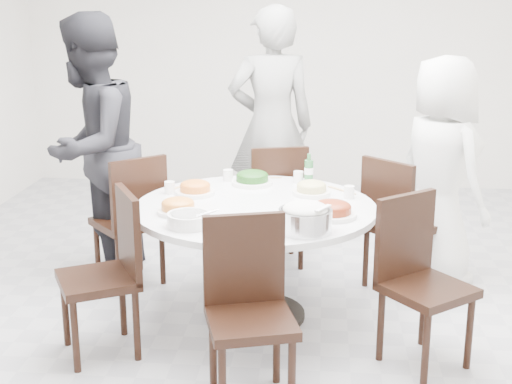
# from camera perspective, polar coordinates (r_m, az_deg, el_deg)

# --- Properties ---
(floor) EXTENTS (6.00, 6.00, 0.01)m
(floor) POSITION_cam_1_polar(r_m,az_deg,el_deg) (4.97, 3.30, -8.31)
(floor) COLOR #B1B1B6
(floor) RESTS_ON ground
(wall_back) EXTENTS (6.00, 0.01, 2.80)m
(wall_back) POSITION_cam_1_polar(r_m,az_deg,el_deg) (7.57, 4.37, 10.92)
(wall_back) COLOR white
(wall_back) RESTS_ON ground
(wall_front) EXTENTS (6.00, 0.01, 2.80)m
(wall_front) POSITION_cam_1_polar(r_m,az_deg,el_deg) (1.67, 0.02, -6.04)
(wall_front) COLOR white
(wall_front) RESTS_ON ground
(dining_table) EXTENTS (1.50, 1.50, 0.75)m
(dining_table) POSITION_cam_1_polar(r_m,az_deg,el_deg) (4.53, -0.06, -5.60)
(dining_table) COLOR white
(dining_table) RESTS_ON floor
(chair_ne) EXTENTS (0.59, 0.59, 0.95)m
(chair_ne) POSITION_cam_1_polar(r_m,az_deg,el_deg) (5.05, 11.62, -2.45)
(chair_ne) COLOR black
(chair_ne) RESTS_ON floor
(chair_n) EXTENTS (0.51, 0.51, 0.95)m
(chair_n) POSITION_cam_1_polar(r_m,az_deg,el_deg) (5.40, 1.50, -0.94)
(chair_n) COLOR black
(chair_n) RESTS_ON floor
(chair_nw) EXTENTS (0.59, 0.59, 0.95)m
(chair_nw) POSITION_cam_1_polar(r_m,az_deg,el_deg) (5.11, -10.21, -2.16)
(chair_nw) COLOR black
(chair_nw) RESTS_ON floor
(chair_sw) EXTENTS (0.57, 0.57, 0.95)m
(chair_sw) POSITION_cam_1_polar(r_m,az_deg,el_deg) (4.15, -12.57, -6.58)
(chair_sw) COLOR black
(chair_sw) RESTS_ON floor
(chair_s) EXTENTS (0.52, 0.52, 0.95)m
(chair_s) POSITION_cam_1_polar(r_m,az_deg,el_deg) (3.56, -0.42, -9.98)
(chair_s) COLOR black
(chair_s) RESTS_ON floor
(chair_se) EXTENTS (0.59, 0.59, 0.95)m
(chair_se) POSITION_cam_1_polar(r_m,az_deg,el_deg) (4.03, 13.56, -7.28)
(chair_se) COLOR black
(chair_se) RESTS_ON floor
(diner_right) EXTENTS (0.86, 0.94, 1.62)m
(diner_right) POSITION_cam_1_polar(r_m,az_deg,el_deg) (5.15, 14.53, 1.57)
(diner_right) COLOR silver
(diner_right) RESTS_ON floor
(diner_middle) EXTENTS (0.79, 0.61, 1.94)m
(diner_middle) POSITION_cam_1_polar(r_m,az_deg,el_deg) (5.82, 1.24, 5.26)
(diner_middle) COLOR black
(diner_middle) RESTS_ON floor
(diner_left) EXTENTS (0.87, 1.04, 1.90)m
(diner_left) POSITION_cam_1_polar(r_m,az_deg,el_deg) (5.21, -13.09, 3.41)
(diner_left) COLOR black
(diner_left) RESTS_ON floor
(dish_greens) EXTENTS (0.28, 0.28, 0.07)m
(dish_greens) POSITION_cam_1_polar(r_m,az_deg,el_deg) (4.88, -0.31, 1.04)
(dish_greens) COLOR white
(dish_greens) RESTS_ON dining_table
(dish_pale) EXTENTS (0.25, 0.25, 0.07)m
(dish_pale) POSITION_cam_1_polar(r_m,az_deg,el_deg) (4.64, 4.46, 0.19)
(dish_pale) COLOR white
(dish_pale) RESTS_ON dining_table
(dish_orange) EXTENTS (0.25, 0.25, 0.07)m
(dish_orange) POSITION_cam_1_polar(r_m,az_deg,el_deg) (4.65, -4.89, 0.21)
(dish_orange) COLOR white
(dish_orange) RESTS_ON dining_table
(dish_redbrown) EXTENTS (0.29, 0.29, 0.07)m
(dish_redbrown) POSITION_cam_1_polar(r_m,az_deg,el_deg) (4.19, 6.09, -1.51)
(dish_redbrown) COLOR white
(dish_redbrown) RESTS_ON dining_table
(dish_tofu) EXTENTS (0.25, 0.25, 0.07)m
(dish_tofu) POSITION_cam_1_polar(r_m,az_deg,el_deg) (4.26, -6.25, -1.28)
(dish_tofu) COLOR white
(dish_tofu) RESTS_ON dining_table
(rice_bowl) EXTENTS (0.30, 0.30, 0.13)m
(rice_bowl) POSITION_cam_1_polar(r_m,az_deg,el_deg) (3.91, 3.96, -2.29)
(rice_bowl) COLOR silver
(rice_bowl) RESTS_ON dining_table
(soup_bowl) EXTENTS (0.25, 0.25, 0.08)m
(soup_bowl) POSITION_cam_1_polar(r_m,az_deg,el_deg) (4.02, -5.39, -2.23)
(soup_bowl) COLOR white
(soup_bowl) RESTS_ON dining_table
(beverage_bottle) EXTENTS (0.06, 0.06, 0.21)m
(beverage_bottle) POSITION_cam_1_polar(r_m,az_deg,el_deg) (4.89, 4.25, 1.87)
(beverage_bottle) COLOR #296833
(beverage_bottle) RESTS_ON dining_table
(tea_cups) EXTENTS (0.07, 0.07, 0.08)m
(tea_cups) POSITION_cam_1_polar(r_m,az_deg,el_deg) (4.98, 0.75, 1.40)
(tea_cups) COLOR white
(tea_cups) RESTS_ON dining_table
(chopsticks) EXTENTS (0.24, 0.04, 0.01)m
(chopsticks) POSITION_cam_1_polar(r_m,az_deg,el_deg) (5.03, 0.67, 1.13)
(chopsticks) COLOR tan
(chopsticks) RESTS_ON dining_table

